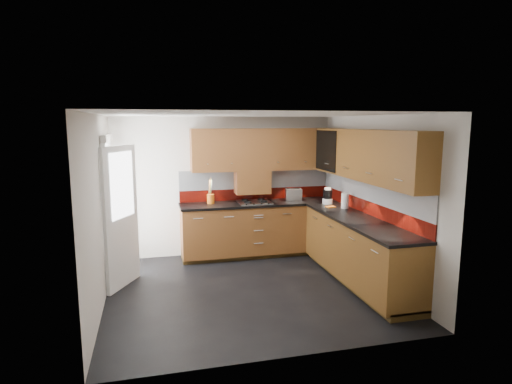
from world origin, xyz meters
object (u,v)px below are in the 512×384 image
object	(u,v)px
utensil_pot	(211,198)
food_processor	(328,196)
toaster	(293,194)
gas_hob	(255,202)

from	to	relation	value
utensil_pot	food_processor	size ratio (longest dim) A/B	1.61
utensil_pot	food_processor	distance (m)	1.98
utensil_pot	food_processor	xyz separation A→B (m)	(1.91, -0.52, 0.03)
toaster	food_processor	bearing A→B (deg)	-48.25
gas_hob	utensil_pot	world-z (taller)	utensil_pot
gas_hob	utensil_pot	size ratio (longest dim) A/B	1.24
gas_hob	utensil_pot	xyz separation A→B (m)	(-0.74, 0.13, 0.08)
utensil_pot	toaster	xyz separation A→B (m)	(1.47, -0.03, 0.00)
toaster	food_processor	size ratio (longest dim) A/B	1.12
gas_hob	toaster	bearing A→B (deg)	7.85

